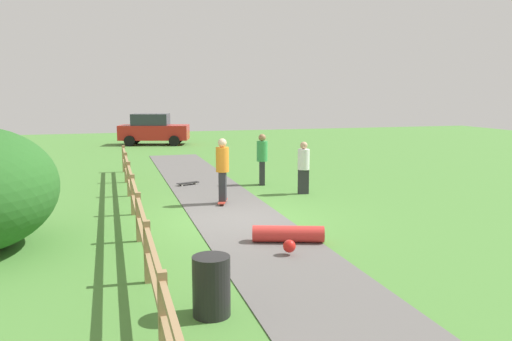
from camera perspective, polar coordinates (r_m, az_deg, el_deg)
ground_plane at (r=13.29m, az=-1.87°, el=-5.46°), size 60.00×60.00×0.00m
asphalt_path at (r=13.29m, az=-1.87°, el=-5.42°), size 2.40×28.00×0.02m
wooden_fence at (r=12.78m, az=-13.28°, el=-3.21°), size 0.12×18.12×1.10m
trash_bin at (r=7.71m, az=-4.98°, el=-12.68°), size 0.56×0.56×0.90m
skater_riding at (r=14.89m, az=-3.75°, el=0.37°), size 0.48×0.82×1.91m
skater_fallen at (r=11.19m, az=3.61°, el=-7.15°), size 1.59×1.40×0.36m
skateboard_loose at (r=18.17m, az=-7.57°, el=-1.39°), size 0.82×0.47×0.08m
bystander_green at (r=18.01m, az=0.68°, el=1.54°), size 0.47×0.47×1.81m
bystander_white at (r=16.50m, az=5.31°, el=0.58°), size 0.41×0.41×1.69m
parked_car_red at (r=32.51m, az=-11.35°, el=4.52°), size 4.50×2.79×1.92m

